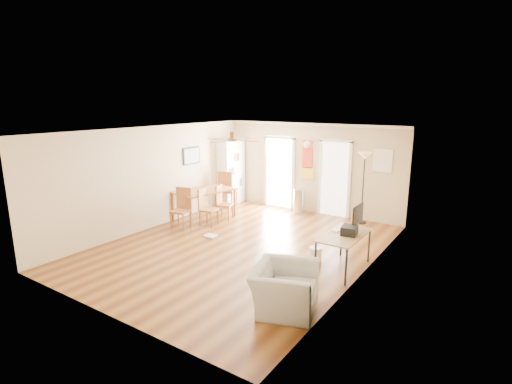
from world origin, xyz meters
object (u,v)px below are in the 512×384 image
Objects in this scene: dining_table at (204,204)px; printer at (349,230)px; wastebasket_a at (315,254)px; dining_chair_far at (228,189)px; torchiere_lamp at (363,188)px; dining_chair_near at (180,209)px; computer_desk at (343,252)px; bookshelf at (231,171)px; armchair at (285,288)px; dining_chair_right_a at (225,203)px; dining_chair_right_b at (209,208)px; trash_can at (299,201)px.

printer reaches higher than dining_table.
wastebasket_a is at bearing -15.24° from dining_table.
dining_chair_far is 0.59× the size of torchiere_lamp.
dining_chair_near is 0.77× the size of computer_desk.
dining_table is 4.05m from wastebasket_a.
bookshelf is 1.93× the size of armchair.
dining_chair_far reaches higher than dining_chair_right_a.
bookshelf is 1.86m from dining_chair_right_a.
dining_chair_right_b is at bearing 37.32° from armchair.
torchiere_lamp reaches higher than wastebasket_a.
dining_chair_near is at bearing -140.77° from torchiere_lamp.
torchiere_lamp is at bearing -78.24° from dining_chair_right_a.
armchair is (4.20, -2.01, -0.17)m from dining_chair_near.
dining_chair_far is at bearing 152.48° from computer_desk.
dining_chair_far is at bearing -58.40° from bookshelf.
torchiere_lamp is (4.18, 0.25, -0.08)m from bookshelf.
dining_chair_right_b is 4.10m from torchiere_lamp.
dining_chair_right_b is 1.38× the size of trash_can.
computer_desk is at bearing -24.27° from armchair.
printer is 0.96m from wastebasket_a.
dining_chair_far is at bearing 27.72° from armchair.
dining_chair_right_a is at bearing 158.87° from wastebasket_a.
bookshelf is 6.31× the size of printer.
trash_can is at bearing 121.96° from printer.
dining_table reaches higher than armchair.
dining_table is at bearing -135.11° from trash_can.
dining_chair_right_a is 0.91× the size of dining_chair_near.
printer is 1.10× the size of wastebasket_a.
printer is 0.31× the size of armchair.
armchair is (0.40, -1.99, 0.20)m from wastebasket_a.
dining_chair_right_a is (0.55, 0.23, 0.07)m from dining_table.
dining_table is 2.75m from trash_can.
armchair is at bearing -96.30° from computer_desk.
trash_can is (1.40, 2.39, -0.13)m from dining_chair_right_b.
dining_chair_near is 4.42m from computer_desk.
wastebasket_a is (-0.62, 0.05, -0.21)m from computer_desk.
bookshelf is 2.86m from dining_chair_near.
dining_table reaches higher than computer_desk.
computer_desk is 0.45m from printer.
trash_can is 0.53× the size of computer_desk.
dining_chair_far is (-0.74, 1.79, 0.08)m from dining_chair_right_b.
dining_table is 1.56× the size of dining_chair_near.
bookshelf is at bearing 13.54° from dining_chair_right_b.
bookshelf is at bearing 146.71° from wastebasket_a.
dining_chair_right_b is 0.74m from dining_chair_near.
wastebasket_a is (3.35, -0.61, -0.34)m from dining_chair_right_b.
dining_chair_far is 4.07m from torchiere_lamp.
dining_chair_right_a is at bearing -9.27° from dining_chair_right_b.
bookshelf is 2.20× the size of dining_chair_right_a.
trash_can is at bearing 44.73° from dining_chair_near.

